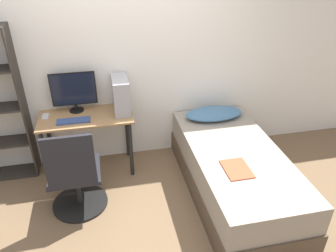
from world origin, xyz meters
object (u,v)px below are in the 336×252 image
at_px(monitor, 74,91).
at_px(keyboard, 73,121).
at_px(bed, 234,171).
at_px(office_chair, 76,181).
at_px(pc_tower, 121,95).

bearing_deg(monitor, keyboard, -96.07).
bearing_deg(monitor, bed, -28.96).
xyz_separation_m(office_chair, pc_tower, (0.55, 0.70, 0.56)).
xyz_separation_m(bed, pc_tower, (-1.09, 0.77, 0.66)).
xyz_separation_m(office_chair, keyboard, (0.01, 0.55, 0.38)).
bearing_deg(bed, office_chair, 177.49).
distance_m(keyboard, pc_tower, 0.58).
xyz_separation_m(monitor, pc_tower, (0.51, -0.11, -0.05)).
bearing_deg(monitor, office_chair, -92.81).
relative_size(bed, pc_tower, 4.99).
height_order(monitor, keyboard, monitor).
relative_size(office_chair, bed, 0.49).
xyz_separation_m(bed, monitor, (-1.60, 0.89, 0.71)).
height_order(office_chair, monitor, monitor).
relative_size(office_chair, keyboard, 2.77).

